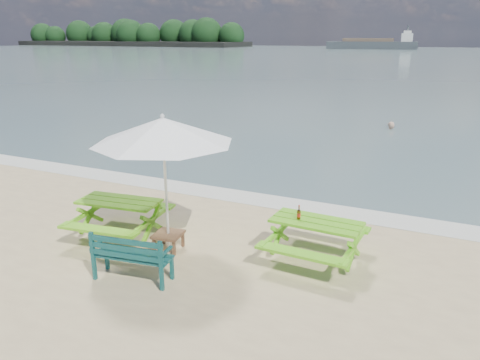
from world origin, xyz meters
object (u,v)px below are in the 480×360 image
at_px(picnic_table_right, 315,241).
at_px(beer_bottle, 299,215).
at_px(patio_umbrella, 163,131).
at_px(park_bench, 133,265).
at_px(swimmer, 389,140).
at_px(picnic_table_left, 120,219).
at_px(side_table, 169,241).

relative_size(picnic_table_right, beer_bottle, 7.03).
bearing_deg(beer_bottle, picnic_table_right, 11.17).
bearing_deg(patio_umbrella, park_bench, -85.14).
xyz_separation_m(picnic_table_right, park_bench, (-2.57, -2.00, -0.11)).
distance_m(picnic_table_right, park_bench, 3.26).
distance_m(patio_umbrella, swimmer, 14.76).
distance_m(picnic_table_left, side_table, 1.25).
height_order(picnic_table_left, swimmer, picnic_table_left).
relative_size(park_bench, swimmer, 0.85).
bearing_deg(side_table, beer_bottle, 17.07).
xyz_separation_m(picnic_table_left, park_bench, (1.34, -1.33, -0.12)).
bearing_deg(patio_umbrella, beer_bottle, 17.07).
xyz_separation_m(picnic_table_left, side_table, (1.23, -0.12, -0.20)).
height_order(side_table, patio_umbrella, patio_umbrella).
distance_m(park_bench, side_table, 1.22).
height_order(picnic_table_right, patio_umbrella, patio_umbrella).
height_order(park_bench, side_table, park_bench).
height_order(picnic_table_left, picnic_table_right, picnic_table_left).
height_order(beer_bottle, swimmer, beer_bottle).
relative_size(picnic_table_right, swimmer, 1.13).
relative_size(patio_umbrella, swimmer, 1.79).
relative_size(picnic_table_right, patio_umbrella, 0.63).
relative_size(picnic_table_right, side_table, 3.16).
bearing_deg(beer_bottle, side_table, -162.93).
relative_size(picnic_table_left, beer_bottle, 7.61).
relative_size(picnic_table_left, picnic_table_right, 1.08).
xyz_separation_m(park_bench, beer_bottle, (2.25, 1.94, 0.60)).
bearing_deg(patio_umbrella, picnic_table_left, 174.60).
bearing_deg(picnic_table_right, swimmer, 92.46).
xyz_separation_m(picnic_table_right, beer_bottle, (-0.32, -0.06, 0.49)).
bearing_deg(side_table, park_bench, -85.14).
height_order(picnic_table_left, beer_bottle, beer_bottle).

